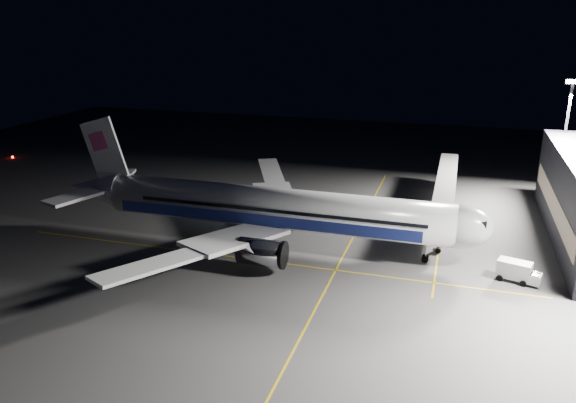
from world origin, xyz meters
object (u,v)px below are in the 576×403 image
(safety_cone_a, at_px, (321,224))
(safety_cone_c, at_px, (256,205))
(airliner, at_px, (267,208))
(jet_bridge, at_px, (445,190))
(safety_cone_b, at_px, (254,220))
(floodlight_mast_north, at_px, (566,130))
(service_truck, at_px, (518,271))
(baggage_tug, at_px, (232,200))

(safety_cone_a, height_order, safety_cone_c, safety_cone_a)
(airliner, relative_size, safety_cone_c, 98.17)
(jet_bridge, height_order, safety_cone_c, jet_bridge)
(safety_cone_b, xyz_separation_m, safety_cone_c, (-2.12, 6.69, -0.03))
(jet_bridge, xyz_separation_m, safety_cone_a, (-17.40, -9.60, -4.24))
(jet_bridge, xyz_separation_m, safety_cone_b, (-27.88, -10.74, -4.24))
(airliner, bearing_deg, safety_cone_a, 56.14)
(safety_cone_b, bearing_deg, safety_cone_c, 107.56)
(jet_bridge, xyz_separation_m, floodlight_mast_north, (18.00, 13.93, 7.79))
(safety_cone_b, bearing_deg, safety_cone_a, 6.21)
(safety_cone_a, distance_m, safety_cone_c, 13.76)
(airliner, height_order, service_truck, airliner)
(service_truck, xyz_separation_m, safety_cone_b, (-37.35, 9.99, -1.01))
(airliner, relative_size, baggage_tug, 22.91)
(safety_cone_a, bearing_deg, airliner, -123.86)
(safety_cone_a, xyz_separation_m, safety_cone_c, (-12.60, 5.55, -0.02))
(floodlight_mast_north, bearing_deg, safety_cone_c, -159.46)
(jet_bridge, xyz_separation_m, safety_cone_c, (-30.00, -4.06, -4.27))
(jet_bridge, bearing_deg, safety_cone_a, -151.12)
(floodlight_mast_north, xyz_separation_m, baggage_tug, (-52.33, -17.72, -11.56))
(airliner, xyz_separation_m, service_truck, (32.54, -2.68, -3.81))
(service_truck, relative_size, safety_cone_c, 8.44)
(airliner, relative_size, safety_cone_a, 91.19)
(service_truck, distance_m, baggage_tug, 46.96)
(service_truck, bearing_deg, safety_cone_a, 173.88)
(airliner, xyz_separation_m, floodlight_mast_north, (41.08, 31.99, 7.21))
(service_truck, relative_size, baggage_tug, 1.97)
(service_truck, distance_m, safety_cone_c, 42.85)
(baggage_tug, relative_size, safety_cone_b, 3.91)
(service_truck, xyz_separation_m, baggage_tug, (-43.79, 16.95, -0.54))
(floodlight_mast_north, height_order, service_truck, floodlight_mast_north)
(safety_cone_a, height_order, safety_cone_b, safety_cone_b)
(safety_cone_a, bearing_deg, safety_cone_b, -173.79)
(airliner, distance_m, jet_bridge, 29.31)
(airliner, distance_m, floodlight_mast_north, 52.56)
(airliner, distance_m, baggage_tug, 18.69)
(floodlight_mast_north, bearing_deg, service_truck, -103.84)
(jet_bridge, distance_m, baggage_tug, 34.74)
(airliner, bearing_deg, jet_bridge, 38.04)
(floodlight_mast_north, height_order, baggage_tug, floodlight_mast_north)
(jet_bridge, distance_m, safety_cone_b, 30.18)
(jet_bridge, bearing_deg, safety_cone_b, -158.93)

